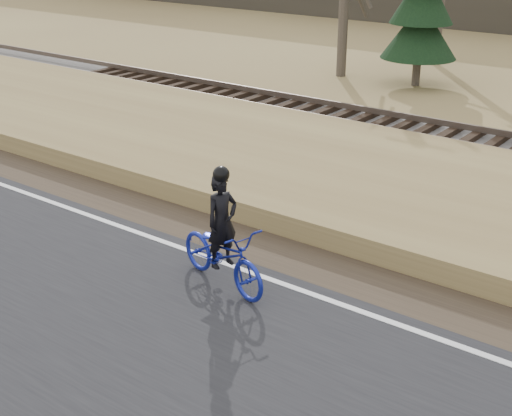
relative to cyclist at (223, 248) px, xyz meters
The scene contains 3 objects.
ground 4.35m from the cyclist, ahead, with size 120.00×120.00×0.00m, color #99844E.
edge_line 4.37m from the cyclist, ahead, with size 120.00×0.12×0.01m, color silver.
cyclist is the anchor object (origin of this frame).
Camera 1 is at (2.23, -8.17, 5.60)m, focal length 50.00 mm.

